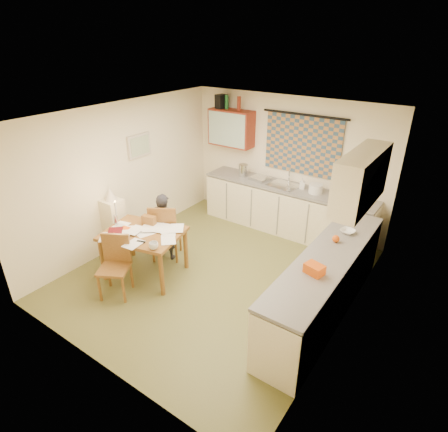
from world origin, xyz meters
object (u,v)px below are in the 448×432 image
Objects in this scene: stove at (287,336)px; dining_table at (145,253)px; counter_right at (325,285)px; counter_back at (285,209)px; person at (164,227)px; shelf_stand at (115,227)px; chair_far at (167,241)px.

stove reaches higher than dining_table.
counter_right is 2.75m from dining_table.
counter_back is 2.39m from counter_right.
counter_right is at bearing 90.00° from stove.
person is 1.18× the size of shelf_stand.
chair_far is at bearing 83.34° from dining_table.
counter_right is at bearing 152.59° from chair_far.
counter_back and counter_right have the same top height.
counter_right is 2.96× the size of shelf_stand.
chair_far is at bearing 160.72° from stove.
stove is 3.59m from shelf_stand.
shelf_stand is (-0.82, -0.36, -0.09)m from person.
stove is 0.66× the size of dining_table.
shelf_stand is at bearing 4.02° from person.
stove is 0.87× the size of chair_far.
shelf_stand is at bearing 155.62° from dining_table.
chair_far reaches higher than shelf_stand.
chair_far is at bearing -120.89° from counter_back.
chair_far is 0.28m from person.
counter_back is 2.82m from dining_table.
stove is at bearing 141.81° from person.
person is at bearing -175.94° from counter_right.
stove is 2.88m from person.
person reaches higher than counter_right.
person is at bearing 46.75° from chair_far.
counter_back is 3.28× the size of chair_far.
counter_right reaches higher than stove.
stove is (0.00, -1.12, -0.02)m from counter_right.
counter_right is 3.58m from shelf_stand.
counter_back is 2.38m from person.
counter_back is at bearing -151.87° from chair_far.
chair_far is 0.85× the size of person.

